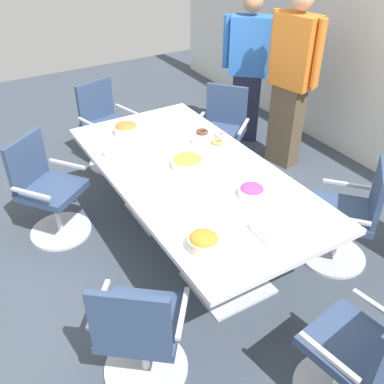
% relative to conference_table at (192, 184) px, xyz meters
% --- Properties ---
extents(ground_plane, '(10.00, 10.00, 0.01)m').
position_rel_conference_table_xyz_m(ground_plane, '(0.00, 0.00, -0.63)').
color(ground_plane, '#3D4754').
extents(conference_table, '(2.40, 1.20, 0.75)m').
position_rel_conference_table_xyz_m(conference_table, '(0.00, 0.00, 0.00)').
color(conference_table, silver).
rests_on(conference_table, ground).
extents(office_chair_0, '(0.76, 0.76, 0.91)m').
position_rel_conference_table_xyz_m(office_chair_0, '(0.94, -0.91, -0.22)').
color(office_chair_0, silver).
rests_on(office_chair_0, ground).
extents(office_chair_1, '(0.61, 0.61, 0.91)m').
position_rel_conference_table_xyz_m(office_chair_1, '(1.70, 0.06, -0.22)').
color(office_chair_1, silver).
rests_on(office_chair_1, ground).
extents(office_chair_2, '(0.76, 0.76, 0.91)m').
position_rel_conference_table_xyz_m(office_chair_2, '(0.79, 0.97, -0.22)').
color(office_chair_2, silver).
rests_on(office_chair_2, ground).
extents(office_chair_3, '(0.76, 0.76, 0.91)m').
position_rel_conference_table_xyz_m(office_chair_3, '(-0.93, 0.92, -0.22)').
color(office_chair_3, silver).
rests_on(office_chair_3, ground).
extents(office_chair_4, '(0.66, 0.66, 0.91)m').
position_rel_conference_table_xyz_m(office_chair_4, '(-1.70, -0.07, -0.22)').
color(office_chair_4, silver).
rests_on(office_chair_4, ground).
extents(office_chair_5, '(0.76, 0.76, 0.91)m').
position_rel_conference_table_xyz_m(office_chair_5, '(-0.79, -0.97, -0.22)').
color(office_chair_5, silver).
rests_on(office_chair_5, ground).
extents(person_standing_0, '(0.46, 0.51, 1.71)m').
position_rel_conference_table_xyz_m(person_standing_0, '(-1.42, 1.60, 0.26)').
color(person_standing_0, '#232842').
rests_on(person_standing_0, ground).
extents(person_standing_1, '(0.61, 0.30, 1.88)m').
position_rel_conference_table_xyz_m(person_standing_1, '(-0.71, 1.61, 0.37)').
color(person_standing_1, brown).
rests_on(person_standing_1, ground).
extents(snack_bowl_chips_yellow, '(0.25, 0.25, 0.10)m').
position_rel_conference_table_xyz_m(snack_bowl_chips_yellow, '(-0.07, 0.00, 0.17)').
color(snack_bowl_chips_yellow, white).
rests_on(snack_bowl_chips_yellow, conference_table).
extents(snack_bowl_pretzels, '(0.21, 0.21, 0.11)m').
position_rel_conference_table_xyz_m(snack_bowl_pretzels, '(-0.85, -0.18, 0.18)').
color(snack_bowl_pretzels, white).
rests_on(snack_bowl_pretzels, conference_table).
extents(snack_bowl_chips_orange, '(0.20, 0.20, 0.11)m').
position_rel_conference_table_xyz_m(snack_bowl_chips_orange, '(0.81, -0.40, 0.18)').
color(snack_bowl_chips_orange, beige).
rests_on(snack_bowl_chips_orange, conference_table).
extents(snack_bowl_candy_mix, '(0.19, 0.19, 0.09)m').
position_rel_conference_table_xyz_m(snack_bowl_candy_mix, '(0.51, 0.19, 0.17)').
color(snack_bowl_candy_mix, white).
rests_on(snack_bowl_candy_mix, conference_table).
extents(donut_platter, '(0.34, 0.33, 0.04)m').
position_rel_conference_table_xyz_m(donut_platter, '(-0.38, 0.40, 0.14)').
color(donut_platter, white).
rests_on(donut_platter, conference_table).
extents(plate_stack, '(0.22, 0.22, 0.04)m').
position_rel_conference_table_xyz_m(plate_stack, '(-0.55, -0.41, 0.15)').
color(plate_stack, white).
rests_on(plate_stack, conference_table).
extents(napkin_pile, '(0.18, 0.18, 0.08)m').
position_rel_conference_table_xyz_m(napkin_pile, '(0.91, 0.04, 0.17)').
color(napkin_pile, white).
rests_on(napkin_pile, conference_table).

